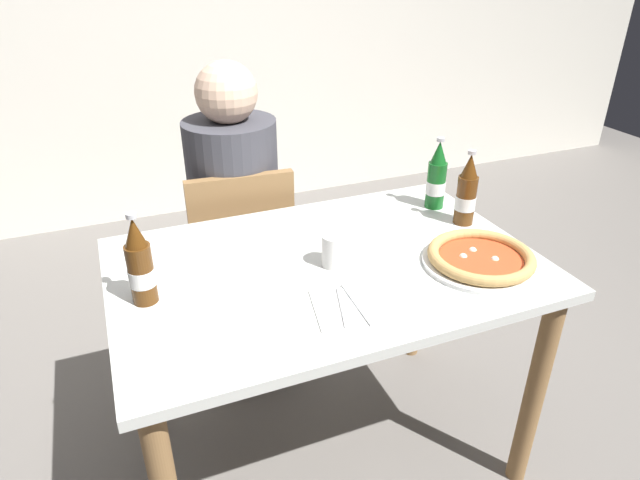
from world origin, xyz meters
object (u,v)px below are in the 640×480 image
at_px(dining_table_main, 326,296).
at_px(beer_bottle_left, 436,179).
at_px(chair_behind_table, 241,254).
at_px(pizza_margherita_near, 481,258).
at_px(napkin_with_cutlery, 350,307).
at_px(beer_bottle_right, 140,266).
at_px(beer_bottle_center, 466,193).
at_px(paper_cup, 334,250).
at_px(diner_seated, 237,225).

xyz_separation_m(dining_table_main, beer_bottle_left, (0.49, 0.22, 0.22)).
bearing_deg(chair_behind_table, pizza_margherita_near, 127.43).
distance_m(pizza_margherita_near, napkin_with_cutlery, 0.43).
bearing_deg(pizza_margherita_near, dining_table_main, 156.92).
distance_m(chair_behind_table, beer_bottle_right, 0.81).
xyz_separation_m(beer_bottle_left, beer_bottle_right, (-0.99, -0.22, 0.00)).
bearing_deg(beer_bottle_center, paper_cup, -169.68).
distance_m(chair_behind_table, beer_bottle_center, 0.90).
distance_m(pizza_margherita_near, paper_cup, 0.41).
height_order(diner_seated, beer_bottle_center, diner_seated).
relative_size(beer_bottle_left, napkin_with_cutlery, 1.17).
bearing_deg(pizza_margherita_near, beer_bottle_center, 65.29).
xyz_separation_m(beer_bottle_left, napkin_with_cutlery, (-0.52, -0.44, -0.10)).
distance_m(beer_bottle_right, napkin_with_cutlery, 0.53).
height_order(pizza_margherita_near, beer_bottle_left, beer_bottle_left).
height_order(diner_seated, paper_cup, diner_seated).
bearing_deg(dining_table_main, diner_seated, 98.98).
bearing_deg(beer_bottle_right, pizza_margherita_near, -10.67).
distance_m(dining_table_main, beer_bottle_center, 0.56).
height_order(napkin_with_cutlery, paper_cup, paper_cup).
distance_m(beer_bottle_left, napkin_with_cutlery, 0.69).
relative_size(diner_seated, beer_bottle_left, 4.89).
relative_size(dining_table_main, paper_cup, 12.63).
bearing_deg(diner_seated, beer_bottle_left, -36.58).
bearing_deg(beer_bottle_left, pizza_margherita_near, -103.45).
relative_size(napkin_with_cutlery, paper_cup, 2.22).
bearing_deg(napkin_with_cutlery, diner_seated, 94.85).
bearing_deg(diner_seated, dining_table_main, -81.02).
bearing_deg(beer_bottle_center, chair_behind_table, 139.22).
height_order(dining_table_main, diner_seated, diner_seated).
relative_size(chair_behind_table, diner_seated, 0.70).
height_order(chair_behind_table, pizza_margherita_near, chair_behind_table).
bearing_deg(chair_behind_table, paper_cup, 105.60).
height_order(beer_bottle_right, paper_cup, beer_bottle_right).
xyz_separation_m(dining_table_main, chair_behind_table, (-0.11, 0.61, -0.15)).
distance_m(pizza_margherita_near, beer_bottle_left, 0.41).
bearing_deg(pizza_margherita_near, chair_behind_table, 123.18).
distance_m(beer_bottle_left, paper_cup, 0.53).
relative_size(chair_behind_table, beer_bottle_right, 3.44).
xyz_separation_m(chair_behind_table, diner_seated, (0.01, 0.05, 0.10)).
distance_m(beer_bottle_right, paper_cup, 0.52).
bearing_deg(napkin_with_cutlery, beer_bottle_right, 154.71).
bearing_deg(chair_behind_table, beer_bottle_center, 143.47).
xyz_separation_m(beer_bottle_right, napkin_with_cutlery, (0.47, -0.22, -0.10)).
bearing_deg(paper_cup, beer_bottle_right, 178.19).
bearing_deg(pizza_margherita_near, diner_seated, 121.30).
bearing_deg(beer_bottle_left, diner_seated, 143.42).
xyz_separation_m(beer_bottle_right, paper_cup, (0.52, -0.02, -0.06)).
height_order(diner_seated, beer_bottle_left, diner_seated).
xyz_separation_m(dining_table_main, beer_bottle_right, (-0.50, -0.00, 0.22)).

